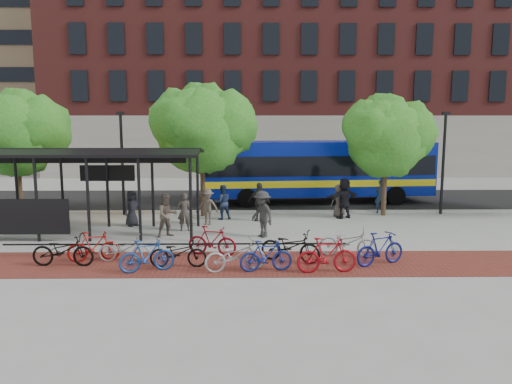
{
  "coord_description": "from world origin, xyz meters",
  "views": [
    {
      "loc": [
        -0.7,
        -21.12,
        4.83
      ],
      "look_at": [
        -0.41,
        0.52,
        1.6
      ],
      "focal_mm": 35.0,
      "sensor_mm": 36.0,
      "label": 1
    }
  ],
  "objects_px": {
    "bike_10": "(348,242)",
    "pedestrian_0": "(132,208)",
    "bike_1": "(94,246)",
    "bike_4": "(178,253)",
    "lamp_post_right": "(443,160)",
    "lamp_post_left": "(122,160)",
    "bus": "(317,167)",
    "bike_0": "(63,250)",
    "bike_2": "(124,248)",
    "tree_a": "(18,130)",
    "bike_9": "(327,255)",
    "pedestrian_8": "(167,215)",
    "bike_3": "(147,256)",
    "pedestrian_3": "(207,207)",
    "tree_b": "(204,125)",
    "bus_shelter": "(70,162)",
    "pedestrian_9": "(262,214)",
    "pedestrian_5": "(344,198)",
    "pedestrian_4": "(259,202)",
    "bike_11": "(380,249)",
    "pedestrian_6": "(339,200)",
    "pedestrian_7": "(381,197)",
    "pedestrian_1": "(184,212)",
    "bike_7": "(266,256)",
    "bike_8": "(290,246)",
    "pedestrian_2": "(222,202)",
    "bike_6": "(235,255)",
    "tree_c": "(388,134)",
    "bike_5": "(212,241)"
  },
  "relations": [
    {
      "from": "bus_shelter",
      "to": "pedestrian_0",
      "type": "relative_size",
      "value": 6.56
    },
    {
      "from": "lamp_post_left",
      "to": "bike_9",
      "type": "height_order",
      "value": "lamp_post_left"
    },
    {
      "from": "bike_7",
      "to": "pedestrian_6",
      "type": "bearing_deg",
      "value": -32.48
    },
    {
      "from": "bike_10",
      "to": "pedestrian_4",
      "type": "xyz_separation_m",
      "value": [
        -2.98,
        6.2,
        0.38
      ]
    },
    {
      "from": "bus_shelter",
      "to": "bike_5",
      "type": "relative_size",
      "value": 6.01
    },
    {
      "from": "pedestrian_4",
      "to": "pedestrian_6",
      "type": "height_order",
      "value": "pedestrian_4"
    },
    {
      "from": "bus",
      "to": "pedestrian_6",
      "type": "bearing_deg",
      "value": -88.01
    },
    {
      "from": "tree_c",
      "to": "pedestrian_5",
      "type": "xyz_separation_m",
      "value": [
        -2.2,
        -0.77,
        -3.08
      ]
    },
    {
      "from": "lamp_post_right",
      "to": "bike_6",
      "type": "distance_m",
      "value": 14.01
    },
    {
      "from": "bus_shelter",
      "to": "lamp_post_right",
      "type": "xyz_separation_m",
      "value": [
        17.13,
        4.08,
        -0.25
      ]
    },
    {
      "from": "tree_c",
      "to": "bike_9",
      "type": "bearing_deg",
      "value": -114.98
    },
    {
      "from": "bike_10",
      "to": "pedestrian_0",
      "type": "bearing_deg",
      "value": 72.78
    },
    {
      "from": "bike_0",
      "to": "bus_shelter",
      "type": "bearing_deg",
      "value": 17.47
    },
    {
      "from": "bike_2",
      "to": "bus",
      "type": "bearing_deg",
      "value": -33.51
    },
    {
      "from": "tree_c",
      "to": "lamp_post_left",
      "type": "relative_size",
      "value": 1.16
    },
    {
      "from": "tree_a",
      "to": "bike_11",
      "type": "bearing_deg",
      "value": -28.9
    },
    {
      "from": "bike_0",
      "to": "bike_2",
      "type": "relative_size",
      "value": 1.16
    },
    {
      "from": "bike_10",
      "to": "bike_2",
      "type": "bearing_deg",
      "value": 107.09
    },
    {
      "from": "bike_5",
      "to": "pedestrian_2",
      "type": "distance_m",
      "value": 6.37
    },
    {
      "from": "bike_9",
      "to": "pedestrian_8",
      "type": "relative_size",
      "value": 1.06
    },
    {
      "from": "lamp_post_right",
      "to": "pedestrian_3",
      "type": "relative_size",
      "value": 3.08
    },
    {
      "from": "pedestrian_7",
      "to": "bike_6",
      "type": "bearing_deg",
      "value": 62.07
    },
    {
      "from": "tree_b",
      "to": "lamp_post_right",
      "type": "relative_size",
      "value": 1.26
    },
    {
      "from": "pedestrian_4",
      "to": "pedestrian_5",
      "type": "distance_m",
      "value": 4.17
    },
    {
      "from": "bike_10",
      "to": "pedestrian_1",
      "type": "relative_size",
      "value": 1.21
    },
    {
      "from": "lamp_post_left",
      "to": "bike_3",
      "type": "bearing_deg",
      "value": -72.04
    },
    {
      "from": "bike_3",
      "to": "pedestrian_5",
      "type": "xyz_separation_m",
      "value": [
        7.82,
        8.44,
        0.46
      ]
    },
    {
      "from": "pedestrian_3",
      "to": "pedestrian_9",
      "type": "xyz_separation_m",
      "value": [
        2.43,
        -2.4,
        0.12
      ]
    },
    {
      "from": "pedestrian_0",
      "to": "pedestrian_2",
      "type": "relative_size",
      "value": 0.97
    },
    {
      "from": "pedestrian_3",
      "to": "lamp_post_right",
      "type": "bearing_deg",
      "value": 24.0
    },
    {
      "from": "bike_1",
      "to": "bike_4",
      "type": "distance_m",
      "value": 3.03
    },
    {
      "from": "pedestrian_5",
      "to": "pedestrian_4",
      "type": "bearing_deg",
      "value": -20.94
    },
    {
      "from": "pedestrian_3",
      "to": "pedestrian_5",
      "type": "xyz_separation_m",
      "value": [
        6.5,
        1.42,
        0.15
      ]
    },
    {
      "from": "bike_10",
      "to": "bike_11",
      "type": "relative_size",
      "value": 1.07
    },
    {
      "from": "bike_1",
      "to": "pedestrian_4",
      "type": "bearing_deg",
      "value": -55.21
    },
    {
      "from": "pedestrian_3",
      "to": "pedestrian_7",
      "type": "relative_size",
      "value": 0.96
    },
    {
      "from": "tree_a",
      "to": "bike_1",
      "type": "height_order",
      "value": "tree_a"
    },
    {
      "from": "bike_11",
      "to": "pedestrian_7",
      "type": "relative_size",
      "value": 1.08
    },
    {
      "from": "bike_8",
      "to": "pedestrian_4",
      "type": "height_order",
      "value": "pedestrian_4"
    },
    {
      "from": "tree_b",
      "to": "pedestrian_0",
      "type": "relative_size",
      "value": 4.0
    },
    {
      "from": "lamp_post_left",
      "to": "bike_4",
      "type": "distance_m",
      "value": 10.06
    },
    {
      "from": "lamp_post_right",
      "to": "tree_a",
      "type": "bearing_deg",
      "value": -179.31
    },
    {
      "from": "lamp_post_left",
      "to": "pedestrian_2",
      "type": "bearing_deg",
      "value": -13.39
    },
    {
      "from": "lamp_post_left",
      "to": "bus",
      "type": "relative_size",
      "value": 0.39
    },
    {
      "from": "pedestrian_3",
      "to": "pedestrian_6",
      "type": "relative_size",
      "value": 1.04
    },
    {
      "from": "pedestrian_7",
      "to": "lamp_post_right",
      "type": "bearing_deg",
      "value": -175.15
    },
    {
      "from": "lamp_post_right",
      "to": "lamp_post_left",
      "type": "bearing_deg",
      "value": 180.0
    },
    {
      "from": "bus_shelter",
      "to": "bike_1",
      "type": "bearing_deg",
      "value": -62.58
    },
    {
      "from": "tree_b",
      "to": "bike_4",
      "type": "bearing_deg",
      "value": -90.78
    },
    {
      "from": "lamp_post_right",
      "to": "pedestrian_0",
      "type": "bearing_deg",
      "value": -169.94
    }
  ]
}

